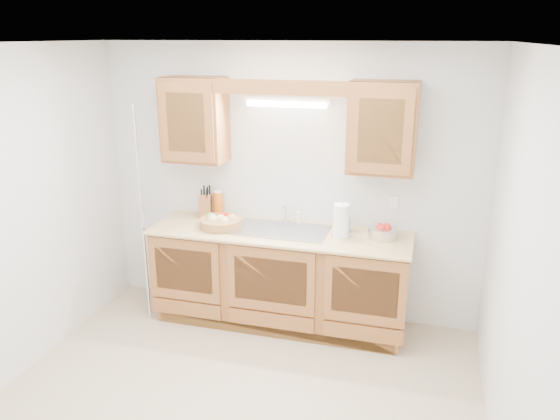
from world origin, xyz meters
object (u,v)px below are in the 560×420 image
(knife_block, at_px, (205,205))
(paper_towel, at_px, (341,221))
(apple_bowl, at_px, (383,232))
(fruit_basket, at_px, (221,221))

(knife_block, bearing_deg, paper_towel, -22.37)
(apple_bowl, bearing_deg, knife_block, 175.15)
(fruit_basket, height_order, apple_bowl, apple_bowl)
(fruit_basket, bearing_deg, paper_towel, 2.40)
(paper_towel, height_order, apple_bowl, paper_towel)
(paper_towel, xyz_separation_m, apple_bowl, (0.35, 0.06, -0.09))
(knife_block, relative_size, apple_bowl, 0.96)
(fruit_basket, relative_size, knife_block, 1.63)
(knife_block, xyz_separation_m, apple_bowl, (1.68, -0.14, -0.05))
(fruit_basket, distance_m, knife_block, 0.36)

